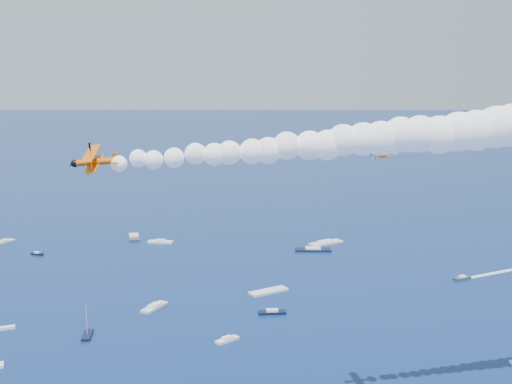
{
  "coord_description": "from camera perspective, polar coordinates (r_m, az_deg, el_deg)",
  "views": [
    {
      "loc": [
        -8.48,
        -87.13,
        69.99
      ],
      "look_at": [
        0.63,
        19.93,
        49.46
      ],
      "focal_mm": 48.21,
      "sensor_mm": 36.0,
      "label": 1
    }
  ],
  "objects": [
    {
      "name": "boat_wakes",
      "position": [
        227.45,
        -12.66,
        -7.37
      ],
      "size": [
        267.55,
        130.79,
        0.04
      ],
      "color": "white",
      "rests_on": "ground"
    },
    {
      "name": "smoke_trail_trail",
      "position": [
        95.22,
        6.63,
        4.1
      ],
      "size": [
        66.55,
        12.95,
        11.49
      ],
      "primitive_type": null,
      "rotation": [
        0.0,
        0.0,
        3.09
      ],
      "color": "white"
    },
    {
      "name": "biplane_lead",
      "position": [
        124.95,
        10.12,
        3.52
      ],
      "size": [
        8.08,
        9.33,
        6.54
      ],
      "primitive_type": null,
      "rotation": [
        -0.2,
        0.07,
        3.28
      ],
      "color": "#E24A04"
    },
    {
      "name": "spectator_boats",
      "position": [
        224.61,
        -3.32,
        -7.27
      ],
      "size": [
        234.16,
        165.2,
        0.7
      ],
      "color": "#2D333C",
      "rests_on": "ground"
    },
    {
      "name": "biplane_trail",
      "position": [
        96.37,
        -13.15,
        2.45
      ],
      "size": [
        7.16,
        8.4,
        6.23
      ],
      "primitive_type": null,
      "rotation": [
        -0.2,
        0.07,
        3.09
      ],
      "color": "#E45504"
    }
  ]
}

